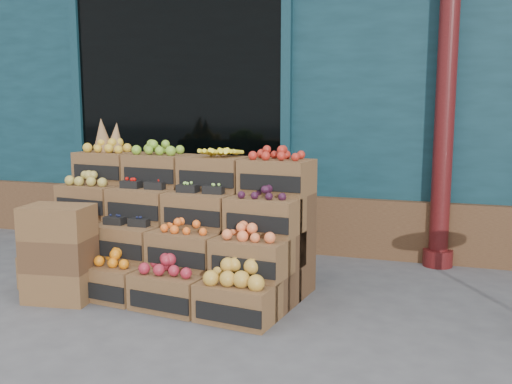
% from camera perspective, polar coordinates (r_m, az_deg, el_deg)
% --- Properties ---
extents(ground, '(60.00, 60.00, 0.00)m').
position_cam_1_polar(ground, '(4.06, -0.42, -13.54)').
color(ground, '#4D4D50').
rests_on(ground, ground).
extents(shop_facade, '(12.00, 6.24, 4.80)m').
position_cam_1_polar(shop_facade, '(8.79, 10.61, 14.17)').
color(shop_facade, '#102E37').
rests_on(shop_facade, ground).
extents(crate_display, '(2.39, 1.37, 1.42)m').
position_cam_1_polar(crate_display, '(4.89, -8.42, -4.36)').
color(crate_display, brown).
rests_on(crate_display, ground).
extents(spare_crates, '(0.55, 0.42, 0.76)m').
position_cam_1_polar(spare_crates, '(4.76, -19.08, -5.82)').
color(spare_crates, brown).
rests_on(spare_crates, ground).
extents(shopkeeper, '(0.74, 0.50, 1.98)m').
position_cam_1_polar(shopkeeper, '(6.97, -8.15, 4.11)').
color(shopkeeper, '#1D6831').
rests_on(shopkeeper, ground).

